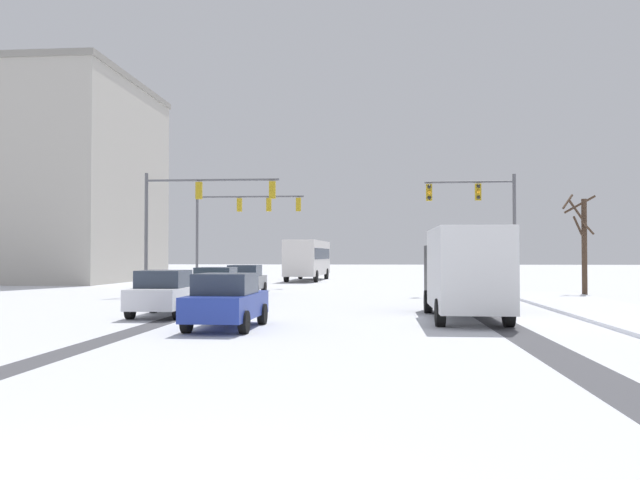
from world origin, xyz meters
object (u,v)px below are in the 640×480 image
object	(u,v)px
traffic_signal_near_left	(193,207)
car_blue_fourth	(227,301)
traffic_signal_far_left	(240,216)
bus_oncoming	(308,257)
car_dark_green_second	(216,285)
bare_tree_sidewalk_far	(583,240)
car_white_third	(165,293)
traffic_signal_near_right	(483,210)
box_truck_delivery	(464,271)
car_grey_lead	(245,280)

from	to	relation	value
traffic_signal_near_left	car_blue_fourth	distance (m)	16.40
traffic_signal_far_left	bus_oncoming	world-z (taller)	traffic_signal_far_left
traffic_signal_near_left	car_blue_fourth	bearing A→B (deg)	-70.75
car_dark_green_second	bare_tree_sidewalk_far	size ratio (longest dim) A/B	0.76
car_dark_green_second	car_white_third	bearing A→B (deg)	-94.04
car_white_third	car_blue_fourth	bearing A→B (deg)	-50.70
traffic_signal_near_right	traffic_signal_near_left	size ratio (longest dim) A/B	0.90
bus_oncoming	traffic_signal_near_right	bearing A→B (deg)	-60.30
traffic_signal_far_left	car_blue_fourth	xyz separation A→B (m)	(4.81, -25.03, -4.02)
box_truck_delivery	traffic_signal_near_right	bearing A→B (deg)	78.42
traffic_signal_near_right	traffic_signal_far_left	bearing A→B (deg)	151.85
traffic_signal_far_left	traffic_signal_near_right	distance (m)	16.90
car_dark_green_second	box_truck_delivery	xyz separation A→B (m)	(9.97, -6.23, 0.82)
car_grey_lead	car_blue_fourth	bearing A→B (deg)	-80.58
car_blue_fourth	car_white_third	bearing A→B (deg)	129.30
car_blue_fourth	car_grey_lead	bearing A→B (deg)	99.42
bus_oncoming	box_truck_delivery	size ratio (longest dim) A/B	1.50
car_blue_fourth	box_truck_delivery	world-z (taller)	box_truck_delivery
traffic_signal_near_left	car_grey_lead	world-z (taller)	traffic_signal_near_left
car_white_third	car_blue_fourth	size ratio (longest dim) A/B	1.00
traffic_signal_far_left	car_blue_fourth	distance (m)	25.80
traffic_signal_far_left	bare_tree_sidewalk_far	distance (m)	21.68
traffic_signal_far_left	box_truck_delivery	size ratio (longest dim) A/B	1.00
traffic_signal_far_left	car_grey_lead	distance (m)	9.65
traffic_signal_near_right	bus_oncoming	world-z (taller)	traffic_signal_near_right
car_blue_fourth	box_truck_delivery	bearing A→B (deg)	25.28
car_blue_fourth	box_truck_delivery	xyz separation A→B (m)	(7.30, 3.45, 0.82)
traffic_signal_far_left	bare_tree_sidewalk_far	size ratio (longest dim) A/B	1.35
car_dark_green_second	car_blue_fourth	world-z (taller)	same
car_dark_green_second	car_white_third	size ratio (longest dim) A/B	1.00
bus_oncoming	box_truck_delivery	world-z (taller)	bus_oncoming
bus_oncoming	bare_tree_sidewalk_far	xyz separation A→B (m)	(16.72, -20.28, 0.98)
car_white_third	bus_oncoming	distance (m)	33.61
car_blue_fourth	bus_oncoming	world-z (taller)	bus_oncoming
traffic_signal_far_left	car_dark_green_second	bearing A→B (deg)	-82.05
traffic_signal_near_right	box_truck_delivery	xyz separation A→B (m)	(-2.79, -13.61, -2.96)
traffic_signal_near_left	car_white_third	bearing A→B (deg)	-79.11
car_white_third	box_truck_delivery	distance (m)	10.42
car_grey_lead	bare_tree_sidewalk_far	world-z (taller)	bare_tree_sidewalk_far
car_blue_fourth	bare_tree_sidewalk_far	xyz separation A→B (m)	(15.26, 17.04, 2.15)
car_grey_lead	bus_oncoming	size ratio (longest dim) A/B	0.37
car_blue_fourth	bare_tree_sidewalk_far	bearing A→B (deg)	48.16
traffic_signal_far_left	car_white_third	xyz separation A→B (m)	(1.73, -21.26, -4.02)
bus_oncoming	box_truck_delivery	distance (m)	34.98
traffic_signal_near_right	traffic_signal_near_left	bearing A→B (deg)	-172.52
box_truck_delivery	bare_tree_sidewalk_far	distance (m)	15.80
traffic_signal_near_right	box_truck_delivery	bearing A→B (deg)	-101.58
car_grey_lead	car_white_third	distance (m)	12.74
traffic_signal_near_right	car_white_third	world-z (taller)	traffic_signal_near_right
car_white_third	box_truck_delivery	size ratio (longest dim) A/B	0.56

